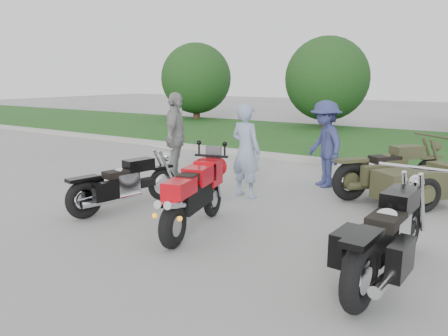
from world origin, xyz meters
The scene contains 12 objects.
ground centered at (0.00, 0.00, 0.00)m, with size 80.00×80.00×0.00m, color #999994.
curb centered at (0.00, 6.00, 0.07)m, with size 60.00×0.30×0.15m, color #A2A098.
grass_strip centered at (0.00, 10.15, 0.07)m, with size 60.00×8.00×0.14m, color #2A6322.
tree_far_left centered at (-10.00, 13.50, 2.19)m, with size 3.60×3.60×4.00m.
tree_mid_left centered at (-3.00, 13.50, 2.19)m, with size 3.60×3.60×4.00m.
sportbike_red centered at (-0.09, -0.04, 0.58)m, with size 0.69×2.07×0.99m.
cruiser_left centered at (-1.80, 0.17, 0.43)m, with size 0.61×2.19×0.85m.
cruiser_right centered at (2.71, -0.19, 0.50)m, with size 0.48×2.56×0.98m.
cruiser_sidecar centered at (2.21, 3.24, 0.46)m, with size 2.09×2.34×0.98m.
person_stripe centered at (-0.42, 2.08, 0.90)m, with size 0.66×0.43×1.80m, color #8394B2.
person_denim centered at (0.56, 3.68, 0.91)m, with size 1.17×0.67×1.81m, color navy.
person_back centered at (-2.37, 2.38, 0.98)m, with size 1.15×0.48×1.96m, color #989893.
Camera 1 is at (3.67, -5.03, 2.28)m, focal length 35.00 mm.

